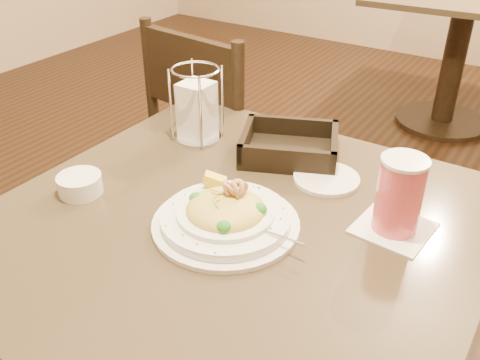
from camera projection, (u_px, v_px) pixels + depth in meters
The scene contains 9 objects.
main_table at pixel (235, 310), 1.14m from camera, with size 0.90×0.90×0.74m.
background_table at pixel (459, 37), 2.87m from camera, with size 0.96×0.96×0.74m.
dining_chair_near at pixel (222, 150), 1.78m from camera, with size 0.47×0.47×0.93m.
pasta_bowl at pixel (226, 215), 0.99m from camera, with size 0.31×0.28×0.09m.
drink_glass at pixel (399, 195), 0.96m from camera, with size 0.14×0.14×0.15m.
bread_basket at pixel (289, 148), 1.23m from camera, with size 0.27×0.25×0.06m.
napkin_caddy at pixel (197, 109), 1.28m from camera, with size 0.11×0.11×0.18m.
side_plate at pixel (326, 179), 1.14m from camera, with size 0.14×0.14×0.01m, color white.
butter_ramekin at pixel (80, 184), 1.09m from camera, with size 0.09×0.09×0.04m, color white.
Camera 1 is at (0.46, -0.69, 1.34)m, focal length 40.00 mm.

